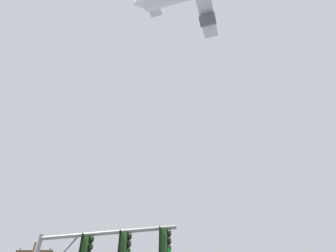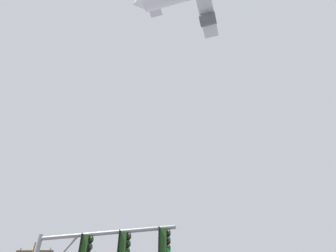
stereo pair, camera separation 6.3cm
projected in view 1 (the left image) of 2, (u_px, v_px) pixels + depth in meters
The scene contains 0 objects.
Camera 1 is at (-0.15, -4.00, 1.41)m, focal length 33.52 mm.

